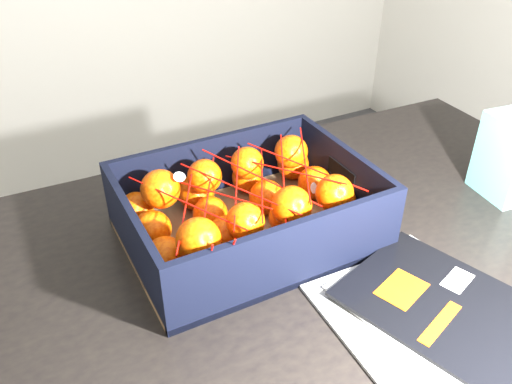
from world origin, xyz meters
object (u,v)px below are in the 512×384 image
magazine_stack (432,313)px  produce_crate (248,218)px  table (325,284)px  retail_carton (508,158)px

magazine_stack → produce_crate: bearing=116.4°
table → produce_crate: bearing=144.4°
produce_crate → retail_carton: size_ratio=2.54×
table → magazine_stack: bearing=-81.4°
produce_crate → table: bearing=-35.6°
table → produce_crate: 0.20m
retail_carton → produce_crate: bearing=174.7°
magazine_stack → table: bearing=98.6°
produce_crate → retail_carton: bearing=-12.5°
table → retail_carton: 0.42m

